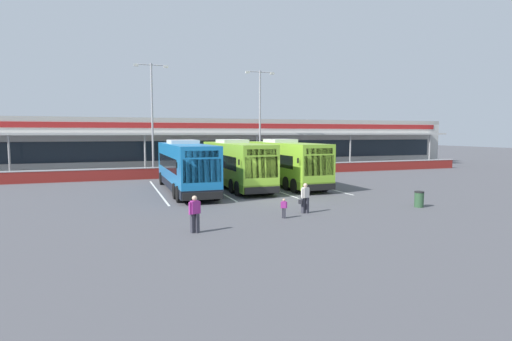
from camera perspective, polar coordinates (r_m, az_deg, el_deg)
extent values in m
plane|color=#4C4C51|center=(26.37, 1.46, -4.06)|extent=(200.00, 200.00, 0.00)
cube|color=#B7B7B2|center=(52.16, -9.20, 3.54)|extent=(70.00, 10.00, 5.50)
cube|color=#19232D|center=(47.25, -8.10, 2.84)|extent=(66.00, 0.08, 2.20)
cube|color=maroon|center=(47.21, -8.14, 6.29)|extent=(68.00, 0.08, 0.60)
cube|color=beige|center=(45.76, -7.77, 5.14)|extent=(67.00, 3.00, 0.24)
cube|color=gray|center=(52.16, -9.25, 6.84)|extent=(70.00, 10.00, 0.50)
cylinder|color=#999999|center=(44.64, -31.47, 1.71)|extent=(0.20, 0.20, 4.20)
cylinder|color=#999999|center=(43.77, -15.39, 2.25)|extent=(0.20, 0.20, 4.20)
cylinder|color=#999999|center=(46.33, 0.11, 2.59)|extent=(0.20, 0.20, 4.20)
cylinder|color=#999999|center=(51.81, 13.16, 2.74)|extent=(0.20, 0.20, 4.20)
cylinder|color=#999999|center=(59.41, 23.30, 2.76)|extent=(0.20, 0.20, 4.20)
cube|color=maroon|center=(40.08, -5.96, -0.15)|extent=(60.00, 0.36, 1.00)
cube|color=#B2B2B2|center=(40.03, -5.96, 0.63)|extent=(60.00, 0.40, 0.10)
cube|color=#1972B7|center=(30.05, -9.95, 0.68)|extent=(2.57, 12.00, 3.19)
cube|color=black|center=(30.18, -9.91, -1.81)|extent=(2.59, 12.02, 0.56)
cube|color=black|center=(30.42, -10.09, 1.19)|extent=(2.60, 9.60, 0.96)
cube|color=black|center=(24.21, -7.60, -0.05)|extent=(2.31, 0.10, 1.40)
cube|color=black|center=(24.13, -7.62, 2.32)|extent=(2.05, 0.08, 0.40)
cube|color=silver|center=(30.95, -10.31, 4.02)|extent=(2.05, 2.80, 0.28)
cube|color=black|center=(24.29, -7.50, -3.59)|extent=(2.45, 0.16, 0.44)
cube|color=black|center=(24.86, -4.49, 0.93)|extent=(0.08, 0.12, 0.36)
cube|color=black|center=(24.27, -11.14, 0.74)|extent=(0.08, 0.12, 0.36)
cylinder|color=black|center=(34.90, -9.25, -0.97)|extent=(0.32, 1.04, 1.04)
cylinder|color=black|center=(34.55, -13.15, -1.10)|extent=(0.32, 1.04, 1.04)
cylinder|color=black|center=(27.31, -6.30, -2.66)|extent=(0.32, 1.04, 1.04)
cylinder|color=black|center=(26.87, -11.28, -2.86)|extent=(0.32, 1.04, 1.04)
cylinder|color=black|center=(25.96, -5.59, -3.07)|extent=(0.32, 1.04, 1.04)
cylinder|color=black|center=(25.50, -10.82, -3.29)|extent=(0.32, 1.04, 1.04)
cube|color=#8CC633|center=(32.10, -2.89, 1.04)|extent=(2.57, 12.00, 3.19)
cube|color=olive|center=(32.22, -2.88, -1.29)|extent=(2.59, 12.02, 0.56)
cube|color=black|center=(32.46, -3.10, 1.52)|extent=(2.60, 9.60, 0.96)
cube|color=black|center=(26.46, 0.80, 0.45)|extent=(2.31, 0.10, 1.40)
cube|color=black|center=(26.38, 0.81, 2.61)|extent=(2.05, 0.08, 0.40)
cube|color=silver|center=(32.97, -3.41, 4.17)|extent=(2.05, 2.80, 0.28)
cube|color=black|center=(26.52, 0.88, -2.80)|extent=(2.45, 0.16, 0.44)
cube|color=black|center=(27.29, 3.42, 1.33)|extent=(0.08, 0.12, 0.36)
cube|color=black|center=(26.29, -2.43, 1.18)|extent=(0.08, 0.12, 0.36)
cylinder|color=black|center=(36.95, -3.15, -0.56)|extent=(0.32, 1.04, 1.04)
cylinder|color=black|center=(36.35, -6.77, -0.68)|extent=(0.32, 1.04, 1.04)
cylinder|color=black|center=(29.60, 1.12, -2.01)|extent=(0.32, 1.04, 1.04)
cylinder|color=black|center=(28.85, -3.33, -2.21)|extent=(0.32, 1.04, 1.04)
cylinder|color=black|center=(28.30, 2.12, -2.35)|extent=(0.32, 1.04, 1.04)
cylinder|color=black|center=(27.52, -2.52, -2.57)|extent=(0.32, 1.04, 1.04)
cube|color=#8CC633|center=(33.64, 4.06, 1.23)|extent=(2.57, 12.00, 3.19)
cube|color=olive|center=(33.76, 4.05, -1.00)|extent=(2.59, 12.02, 0.56)
cube|color=black|center=(33.99, 3.80, 1.68)|extent=(2.60, 9.60, 0.96)
cube|color=black|center=(28.30, 8.89, 0.70)|extent=(2.31, 0.10, 1.40)
cube|color=black|center=(28.23, 8.93, 2.73)|extent=(2.05, 0.08, 0.40)
cube|color=silver|center=(34.49, 3.42, 4.22)|extent=(2.05, 2.80, 0.28)
cube|color=black|center=(28.36, 8.96, -2.34)|extent=(2.45, 0.16, 0.44)
cube|color=black|center=(29.29, 11.08, 1.51)|extent=(0.08, 0.12, 0.36)
cube|color=black|center=(27.93, 5.93, 1.40)|extent=(0.08, 0.12, 0.36)
cylinder|color=black|center=(38.45, 2.94, -0.33)|extent=(0.32, 1.04, 1.04)
cylinder|color=black|center=(37.60, -0.43, -0.45)|extent=(0.32, 1.04, 1.04)
cylinder|color=black|center=(31.42, 8.38, -1.64)|extent=(0.32, 1.04, 1.04)
cylinder|color=black|center=(30.38, 4.40, -1.84)|extent=(0.32, 1.04, 1.04)
cylinder|color=black|center=(30.20, 9.63, -1.94)|extent=(0.32, 1.04, 1.04)
cylinder|color=black|center=(29.12, 5.51, -2.16)|extent=(0.32, 1.04, 1.04)
cube|color=silver|center=(30.75, -13.69, -2.86)|extent=(0.14, 13.00, 0.01)
cube|color=silver|center=(31.44, -6.05, -2.56)|extent=(0.14, 13.00, 0.01)
cube|color=silver|center=(32.66, 1.14, -2.24)|extent=(0.14, 13.00, 0.01)
cube|color=silver|center=(34.35, 7.72, -1.91)|extent=(0.14, 13.00, 0.01)
cube|color=#33333D|center=(21.88, 6.69, -4.91)|extent=(0.19, 0.21, 0.84)
cube|color=#33333D|center=(21.90, 7.21, -4.91)|extent=(0.19, 0.21, 0.84)
cube|color=silver|center=(21.78, 6.97, -3.10)|extent=(0.39, 0.31, 0.56)
cube|color=silver|center=(21.63, 6.55, -3.23)|extent=(0.12, 0.12, 0.54)
cube|color=silver|center=(21.93, 7.39, -3.12)|extent=(0.12, 0.12, 0.54)
sphere|color=#DBB293|center=(21.72, 6.98, -2.08)|extent=(0.22, 0.22, 0.22)
cube|color=black|center=(21.67, 6.37, -4.44)|extent=(0.20, 0.30, 0.22)
cylinder|color=black|center=(21.64, 6.37, -3.98)|extent=(0.02, 0.02, 0.16)
cube|color=#33333D|center=(17.72, -8.95, -7.36)|extent=(0.19, 0.21, 0.84)
cube|color=#33333D|center=(17.70, -8.30, -7.37)|extent=(0.19, 0.21, 0.84)
cube|color=#A32D89|center=(17.57, -8.65, -5.14)|extent=(0.39, 0.32, 0.56)
cube|color=#A32D89|center=(17.47, -9.29, -5.30)|extent=(0.12, 0.12, 0.54)
cube|color=#A32D89|center=(17.68, -8.03, -5.16)|extent=(0.12, 0.12, 0.54)
sphere|color=#DBB293|center=(17.50, -8.67, -3.89)|extent=(0.22, 0.22, 0.22)
cube|color=#33333D|center=(20.57, 3.81, -6.00)|extent=(0.12, 0.14, 0.52)
cube|color=#33333D|center=(20.50, 4.10, -6.04)|extent=(0.12, 0.14, 0.52)
cube|color=#A32D89|center=(20.45, 3.96, -4.83)|extent=(0.25, 0.20, 0.35)
cube|color=#A32D89|center=(20.45, 3.58, -4.87)|extent=(0.07, 0.08, 0.33)
cube|color=#A32D89|center=(20.46, 4.35, -4.87)|extent=(0.07, 0.08, 0.33)
sphere|color=tan|center=(20.41, 3.97, -4.16)|extent=(0.14, 0.14, 0.14)
cylinder|color=#9E9EA3|center=(40.96, -14.42, 6.83)|extent=(0.20, 0.20, 11.00)
cylinder|color=#9E9EA3|center=(41.46, -14.60, 14.24)|extent=(2.80, 0.10, 0.10)
cube|color=silver|center=(41.35, -16.59, 14.08)|extent=(0.44, 0.28, 0.20)
cube|color=silver|center=(41.59, -12.61, 14.11)|extent=(0.44, 0.28, 0.20)
cylinder|color=#9E9EA3|center=(44.24, 0.56, 6.87)|extent=(0.20, 0.20, 11.00)
cylinder|color=#9E9EA3|center=(44.71, 0.57, 13.74)|extent=(2.80, 0.10, 0.10)
cube|color=silver|center=(44.24, -1.19, 13.70)|extent=(0.44, 0.28, 0.20)
cube|color=silver|center=(45.19, 2.28, 13.52)|extent=(0.44, 0.28, 0.20)
cylinder|color=#2D5133|center=(25.31, 22.03, -3.86)|extent=(0.52, 0.52, 0.85)
cylinder|color=black|center=(25.25, 22.06, -2.82)|extent=(0.54, 0.54, 0.08)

